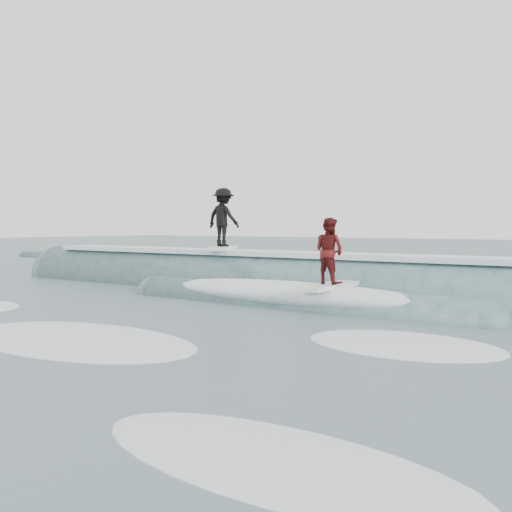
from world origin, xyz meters
The scene contains 6 objects.
ground centered at (0.00, 0.00, 0.00)m, with size 160.00×160.00×0.00m, color #3E545A.
breaking_wave centered at (0.24, 6.39, 0.04)m, with size 22.23×3.91×2.26m.
surfer_black centered at (-1.93, 6.67, 2.13)m, with size 1.36×2.04×1.90m.
surfer_red centered at (2.88, 4.47, 1.24)m, with size 0.84×2.01×1.61m.
whitewater centered at (0.17, -0.91, 0.00)m, with size 15.84×6.90×0.10m.
far_swells centered at (-1.93, 17.65, 0.00)m, with size 41.59×8.65×0.80m.
Camera 1 is at (8.98, -7.13, 1.92)m, focal length 40.00 mm.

